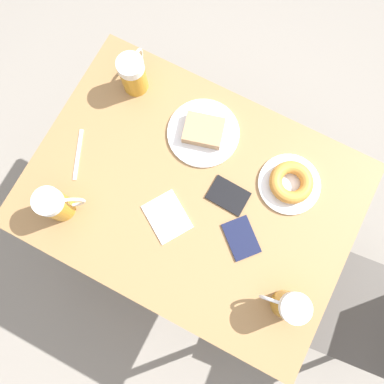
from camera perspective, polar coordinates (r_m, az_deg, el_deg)
ground_plane at (r=1.98m, az=0.00°, el=-4.72°), size 8.00×8.00×0.00m
table at (r=1.28m, az=0.00°, el=-0.80°), size 0.77×1.06×0.77m
plate_with_cake at (r=1.26m, az=1.76°, el=9.15°), size 0.24×0.24×0.05m
plate_with_donut at (r=1.24m, az=14.79°, el=1.36°), size 0.20×0.20×0.05m
beer_mug_left at (r=1.21m, az=-20.04°, el=-1.81°), size 0.10×0.12×0.14m
beer_mug_center at (r=1.16m, az=14.57°, el=-16.45°), size 0.09×0.14×0.14m
beer_mug_right at (r=1.30m, az=-8.93°, el=17.36°), size 0.14×0.09×0.14m
napkin_folded at (r=1.20m, az=-3.81°, el=-3.78°), size 0.17×0.18×0.00m
fork at (r=1.30m, az=-16.96°, el=5.51°), size 0.17×0.08×0.00m
passport_near_edge at (r=1.22m, az=5.54°, el=-0.54°), size 0.09×0.13×0.01m
passport_far_edge at (r=1.20m, az=7.51°, el=-6.99°), size 0.15×0.15×0.01m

